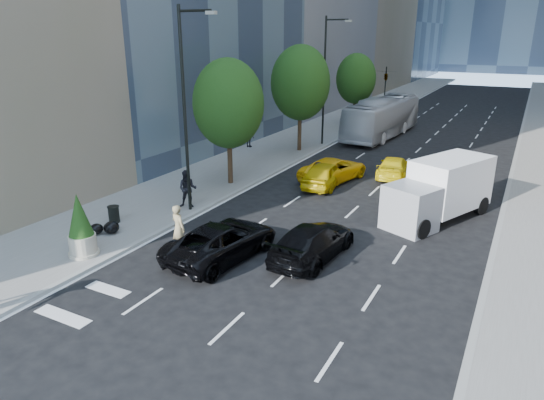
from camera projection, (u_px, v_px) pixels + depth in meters
The scene contains 22 objects.
ground at pixel (261, 270), 19.22m from camera, with size 160.00×160.00×0.00m, color black.
sidewalk_left at pixel (329, 126), 48.21m from camera, with size 6.00×120.00×0.15m, color slate.
lamp_near at pixel (187, 100), 23.46m from camera, with size 2.13×0.22×10.00m.
lamp_far at pixel (326, 74), 38.47m from camera, with size 2.13×0.22×10.00m.
tree_near at pixel (228, 104), 28.30m from camera, with size 4.20×4.20×7.46m.
tree_mid at pixel (300, 83), 36.52m from camera, with size 4.50×4.50×7.99m.
tree_far at pixel (356, 79), 47.59m from camera, with size 3.90×3.90×6.92m.
traffic_signal at pixel (386, 77), 54.04m from camera, with size 2.48×0.53×5.20m.
skateboarder at pixel (179, 231), 20.37m from camera, with size 0.74×0.48×2.03m, color #8C7C57.
black_sedan_lincoln at pixel (222, 241), 20.07m from camera, with size 2.50×5.42×1.51m, color black.
black_sedan_mercedes at pixel (312, 242), 20.04m from camera, with size 2.05×5.04×1.46m, color black.
taxi_a at pixel (325, 174), 29.45m from camera, with size 1.81×4.50×1.53m, color gold.
taxi_b at pixel (436, 180), 28.28m from camera, with size 1.63×4.68×1.54m, color yellow.
taxi_c at pixel (334, 169), 30.71m from camera, with size 2.40×5.20×1.45m, color #F4B50C.
taxi_d at pixel (394, 167), 31.39m from camera, with size 1.85×4.55×1.32m, color yellow.
city_bus at pixel (382, 117), 43.42m from camera, with size 2.89×12.33×3.44m, color silver.
box_truck at pixel (440, 190), 24.02m from camera, with size 4.58×6.66×3.01m.
pedestrian_a at pixel (188, 189), 25.41m from camera, with size 0.97×0.76×2.00m, color black.
pedestrian_b at pixel (249, 137), 38.90m from camera, with size 0.92×0.38×1.58m, color black.
trash_can at pixel (114, 214), 23.55m from camera, with size 0.52×0.52×0.78m, color black.
planter_shrub at pixel (80, 226), 19.80m from camera, with size 1.11×1.11×2.67m.
garbage_bags at pixel (105, 228), 22.23m from camera, with size 1.16×1.12×0.57m.
Camera 1 is at (8.49, -15.02, 8.91)m, focal length 32.00 mm.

